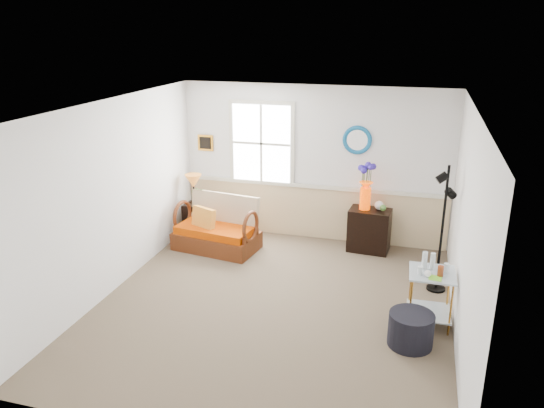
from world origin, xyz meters
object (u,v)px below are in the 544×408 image
(ottoman, at_px, (411,329))
(lamp_stand, at_px, (195,219))
(cabinet, at_px, (369,230))
(side_table, at_px, (430,298))
(loveseat, at_px, (216,224))
(floor_lamp, at_px, (442,230))

(ottoman, bearing_deg, lamp_stand, 146.89)
(cabinet, xyz_separation_m, side_table, (0.95, -2.05, -0.01))
(lamp_stand, distance_m, side_table, 4.37)
(loveseat, height_order, floor_lamp, floor_lamp)
(side_table, relative_size, ottoman, 1.33)
(lamp_stand, xyz_separation_m, cabinet, (2.99, 0.15, 0.06))
(floor_lamp, relative_size, ottoman, 3.47)
(floor_lamp, bearing_deg, lamp_stand, 148.31)
(lamp_stand, height_order, side_table, side_table)
(loveseat, height_order, cabinet, loveseat)
(loveseat, distance_m, side_table, 3.64)
(cabinet, xyz_separation_m, floor_lamp, (1.05, -1.11, 0.54))
(loveseat, xyz_separation_m, floor_lamp, (3.46, -0.49, 0.46))
(loveseat, distance_m, floor_lamp, 3.52)
(loveseat, xyz_separation_m, lamp_stand, (-0.59, 0.47, -0.15))
(side_table, height_order, ottoman, side_table)
(lamp_stand, bearing_deg, side_table, -25.72)
(floor_lamp, bearing_deg, side_table, -114.95)
(side_table, distance_m, ottoman, 0.60)
(loveseat, xyz_separation_m, ottoman, (3.15, -1.98, -0.23))
(cabinet, relative_size, ottoman, 1.35)
(lamp_stand, height_order, ottoman, lamp_stand)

